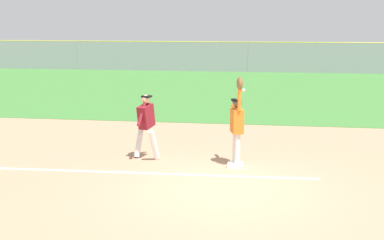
# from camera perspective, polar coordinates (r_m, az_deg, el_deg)

# --- Properties ---
(ground_plane) EXTENTS (76.23, 76.23, 0.00)m
(ground_plane) POSITION_cam_1_polar(r_m,az_deg,el_deg) (10.71, 3.62, -8.09)
(ground_plane) COLOR tan
(outfield_grass) EXTENTS (50.04, 17.56, 0.01)m
(outfield_grass) POSITION_cam_1_polar(r_m,az_deg,el_deg) (25.78, 6.15, 3.60)
(outfield_grass) COLOR #3D7533
(outfield_grass) RESTS_ON ground_plane
(chalk_foul_line) EXTENTS (12.00, 0.44, 0.01)m
(chalk_foul_line) POSITION_cam_1_polar(r_m,az_deg,el_deg) (12.28, -14.18, -5.80)
(chalk_foul_line) COLOR white
(chalk_foul_line) RESTS_ON ground_plane
(first_base) EXTENTS (0.39, 0.39, 0.08)m
(first_base) POSITION_cam_1_polar(r_m,az_deg,el_deg) (12.28, 5.12, -5.29)
(first_base) COLOR white
(first_base) RESTS_ON ground_plane
(fielder) EXTENTS (0.37, 0.89, 2.28)m
(fielder) POSITION_cam_1_polar(r_m,az_deg,el_deg) (12.12, 5.33, -0.26)
(fielder) COLOR silver
(fielder) RESTS_ON ground_plane
(runner) EXTENTS (0.76, 0.83, 1.72)m
(runner) POSITION_cam_1_polar(r_m,az_deg,el_deg) (12.73, -5.43, -0.24)
(runner) COLOR white
(runner) RESTS_ON ground_plane
(baseball) EXTENTS (0.07, 0.07, 0.07)m
(baseball) POSITION_cam_1_polar(r_m,az_deg,el_deg) (12.01, 6.10, 3.52)
(baseball) COLOR white
(outfield_fence) EXTENTS (50.12, 0.08, 2.12)m
(outfield_fence) POSITION_cam_1_polar(r_m,az_deg,el_deg) (34.40, 6.63, 7.39)
(outfield_fence) COLOR #93999E
(outfield_fence) RESTS_ON ground_plane
(parked_car_blue) EXTENTS (4.41, 2.14, 1.25)m
(parked_car_blue) POSITION_cam_1_polar(r_m,az_deg,el_deg) (39.64, -5.01, 7.43)
(parked_car_blue) COLOR #23389E
(parked_car_blue) RESTS_ON ground_plane
(parked_car_silver) EXTENTS (4.49, 2.29, 1.25)m
(parked_car_silver) POSITION_cam_1_polar(r_m,az_deg,el_deg) (38.74, 2.56, 7.36)
(parked_car_silver) COLOR #B7B7BC
(parked_car_silver) RESTS_ON ground_plane
(parked_car_red) EXTENTS (4.45, 2.22, 1.25)m
(parked_car_red) POSITION_cam_1_polar(r_m,az_deg,el_deg) (38.13, 11.49, 7.07)
(parked_car_red) COLOR #B21E1E
(parked_car_red) RESTS_ON ground_plane
(parked_car_green) EXTENTS (4.49, 2.29, 1.25)m
(parked_car_green) POSITION_cam_1_polar(r_m,az_deg,el_deg) (38.72, 19.49, 6.71)
(parked_car_green) COLOR #1E6B33
(parked_car_green) RESTS_ON ground_plane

